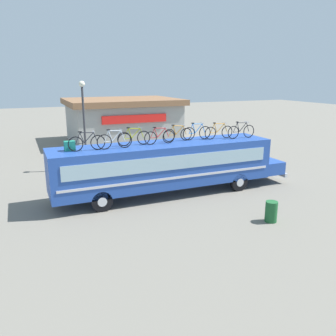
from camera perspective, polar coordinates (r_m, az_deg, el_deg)
The scene contains 14 objects.
ground_plane at distance 18.63m, azimuth -0.60°, elevation -4.30°, with size 120.00×120.00×0.00m, color slate.
bus at distance 18.25m, azimuth 0.03°, elevation 0.62°, with size 13.19×2.56×2.76m.
luggage_bag_1 at distance 16.76m, azimuth -15.93°, elevation 3.53°, with size 0.49×0.33×0.45m, color #1E7F66.
rooftop_bicycle_1 at distance 16.52m, azimuth -13.27°, elevation 4.12°, with size 1.73×0.44×0.93m.
rooftop_bicycle_2 at distance 16.74m, azimuth -8.81°, elevation 4.51°, with size 1.73×0.44×0.96m.
rooftop_bicycle_3 at distance 17.47m, azimuth -5.65°, elevation 5.01°, with size 1.73×0.44×0.93m.
rooftop_bicycle_4 at distance 17.73m, azimuth -1.40°, elevation 5.18°, with size 1.68×0.44×0.90m.
rooftop_bicycle_5 at distance 18.54m, azimuth 1.61°, elevation 5.61°, with size 1.68×0.44×0.91m.
rooftop_bicycle_6 at distance 19.04m, azimuth 4.80°, elevation 5.86°, with size 1.70×0.44×0.95m.
rooftop_bicycle_7 at distance 19.46m, azimuth 8.37°, elevation 5.92°, with size 1.77×0.44×0.93m.
rooftop_bicycle_8 at distance 19.85m, azimuth 11.97°, elevation 5.97°, with size 1.76×0.44×0.96m.
roadside_building at distance 34.28m, azimuth -7.51°, elevation 7.94°, with size 10.50×8.23×4.06m.
trash_bin at distance 15.70m, azimuth 16.66°, elevation -6.90°, with size 0.52×0.52×0.91m, color #1E592D.
street_lamp at distance 23.28m, azimuth -13.75°, elevation 8.65°, with size 0.39×0.39×5.86m.
Camera 1 is at (-6.83, -16.23, 6.10)m, focal length 36.94 mm.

